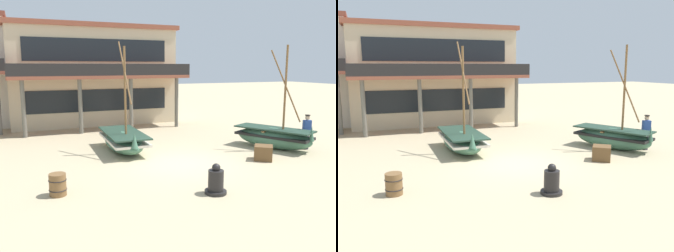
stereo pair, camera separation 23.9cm
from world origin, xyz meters
The scene contains 8 objects.
ground_plane centered at (0.00, 0.00, 0.00)m, with size 120.00×120.00×0.00m, color tan.
fishing_boat_near_left centered at (-1.49, 2.87, 0.52)m, with size 1.76×4.12×5.11m.
fishing_boat_centre_large centered at (5.44, 0.57, 0.57)m, with size 2.73×3.95×4.95m.
fisherman_by_hull centered at (6.76, -0.20, 0.83)m, with size 0.41×0.31×1.68m.
capstan_winch centered at (-0.35, -3.69, 0.38)m, with size 0.70×0.70×0.98m.
wooden_barrel centered at (-4.96, -1.93, 0.35)m, with size 0.56×0.56×0.70m.
cargo_crate centered at (3.59, -1.01, 0.31)m, with size 0.75×0.75×0.63m, color brown.
harbor_building_main centered at (-1.06, 13.33, 3.38)m, with size 11.36×9.17×6.74m.
Camera 2 is at (-5.61, -12.85, 3.97)m, focal length 37.22 mm.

